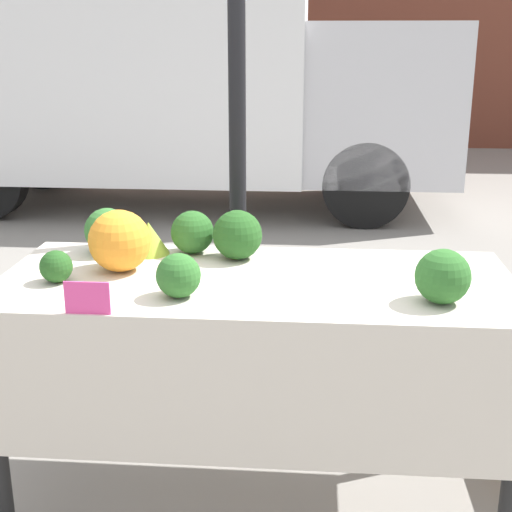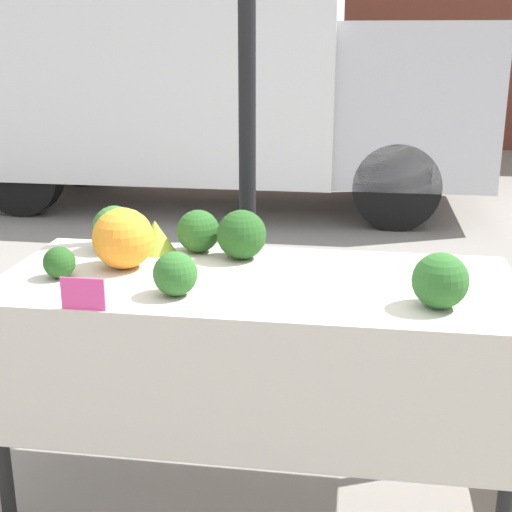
{
  "view_description": "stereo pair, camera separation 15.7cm",
  "coord_description": "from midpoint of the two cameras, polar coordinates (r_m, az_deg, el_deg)",
  "views": [
    {
      "loc": [
        0.19,
        -2.3,
        1.64
      ],
      "look_at": [
        0.0,
        0.0,
        0.93
      ],
      "focal_mm": 50.0,
      "sensor_mm": 36.0,
      "label": 1
    },
    {
      "loc": [
        0.35,
        -2.29,
        1.64
      ],
      "look_at": [
        0.0,
        0.0,
        0.93
      ],
      "focal_mm": 50.0,
      "sensor_mm": 36.0,
      "label": 2
    }
  ],
  "objects": [
    {
      "name": "ground_plane",
      "position": [
        2.84,
        1.67,
        -18.27
      ],
      "size": [
        40.0,
        40.0,
        0.0
      ],
      "primitive_type": "plane",
      "color": "gray"
    },
    {
      "name": "tent_pole",
      "position": [
        2.94,
        0.84,
        8.08
      ],
      "size": [
        0.07,
        0.07,
        2.36
      ],
      "color": "black",
      "rests_on": "ground_plane"
    },
    {
      "name": "parked_truck",
      "position": [
        7.19,
        -4.06,
        14.0
      ],
      "size": [
        5.19,
        1.83,
        2.32
      ],
      "color": "white",
      "rests_on": "ground_plane"
    },
    {
      "name": "market_table",
      "position": [
        2.43,
        1.63,
        -4.9
      ],
      "size": [
        1.77,
        0.76,
        0.85
      ],
      "color": "beige",
      "rests_on": "ground_plane"
    },
    {
      "name": "orange_cauliflower",
      "position": [
        2.55,
        -8.86,
        1.39
      ],
      "size": [
        0.22,
        0.22,
        0.22
      ],
      "color": "orange",
      "rests_on": "market_table"
    },
    {
      "name": "romanesco_head",
      "position": [
        2.75,
        -6.44,
        1.58
      ],
      "size": [
        0.15,
        0.15,
        0.12
      ],
      "color": "#93B238",
      "rests_on": "market_table"
    },
    {
      "name": "broccoli_head_0",
      "position": [
        2.63,
        0.55,
        1.71
      ],
      "size": [
        0.18,
        0.18,
        0.18
      ],
      "color": "#23511E",
      "rests_on": "market_table"
    },
    {
      "name": "broccoli_head_1",
      "position": [
        2.72,
        -3.01,
        1.99
      ],
      "size": [
        0.16,
        0.16,
        0.16
      ],
      "color": "#285B23",
      "rests_on": "market_table"
    },
    {
      "name": "broccoli_head_2",
      "position": [
        2.5,
        -13.74,
        -0.52
      ],
      "size": [
        0.11,
        0.11,
        0.11
      ],
      "color": "#23511E",
      "rests_on": "market_table"
    },
    {
      "name": "broccoli_head_3",
      "position": [
        2.27,
        -4.51,
        -1.45
      ],
      "size": [
        0.14,
        0.14,
        0.14
      ],
      "color": "#2D6628",
      "rests_on": "market_table"
    },
    {
      "name": "broccoli_head_4",
      "position": [
        2.25,
        16.48,
        -1.92
      ],
      "size": [
        0.17,
        0.17,
        0.17
      ],
      "color": "#2D6628",
      "rests_on": "market_table"
    },
    {
      "name": "broccoli_head_5",
      "position": [
        2.78,
        -9.64,
        2.2
      ],
      "size": [
        0.17,
        0.17,
        0.17
      ],
      "color": "#336B2D",
      "rests_on": "market_table"
    },
    {
      "name": "price_sign",
      "position": [
        2.19,
        -11.71,
        -3.01
      ],
      "size": [
        0.14,
        0.01,
        0.1
      ],
      "color": "#EF4793",
      "rests_on": "market_table"
    }
  ]
}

